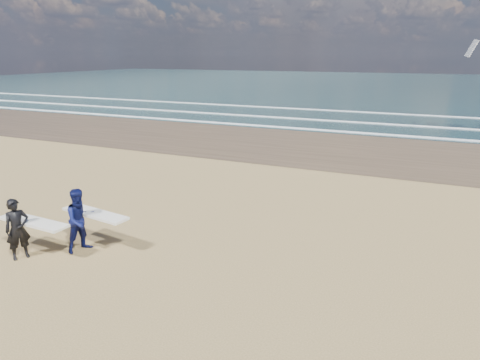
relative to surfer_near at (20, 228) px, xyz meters
The scene contains 2 objects.
surfer_near is the anchor object (origin of this frame).
surfer_far 1.55m from the surfer_near, 41.42° to the left, with size 2.25×1.29×1.80m.
Camera 1 is at (9.18, -7.21, 5.31)m, focal length 32.00 mm.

